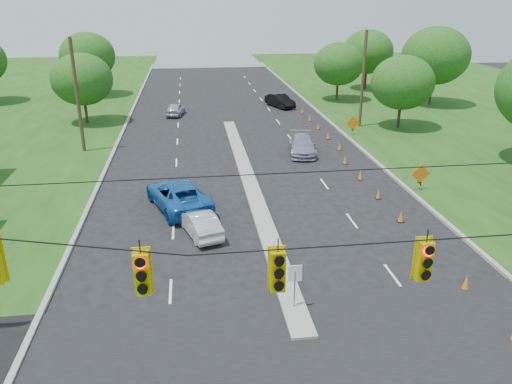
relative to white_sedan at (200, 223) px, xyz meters
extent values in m
cube|color=gray|center=(-6.54, 16.54, -0.64)|extent=(0.25, 110.00, 0.16)
cube|color=gray|center=(13.66, 16.54, -0.64)|extent=(0.25, 110.00, 0.16)
cube|color=gray|center=(3.56, 7.54, -0.64)|extent=(1.00, 34.00, 0.18)
cylinder|color=gray|center=(3.56, -7.46, 0.26)|extent=(0.06, 0.06, 1.80)
cube|color=white|center=(3.56, -7.46, 1.06)|extent=(0.55, 0.04, 0.70)
cylinder|color=black|center=(3.56, -14.46, 6.36)|extent=(24.00, 0.04, 0.04)
cube|color=#DBC300|center=(-1.44, -14.46, 5.58)|extent=(0.34, 0.24, 1.00)
cube|color=#DBC300|center=(1.56, -14.46, 5.41)|extent=(0.34, 0.24, 1.00)
cube|color=#DBC300|center=(5.06, -14.46, 5.41)|extent=(0.34, 0.24, 1.00)
cylinder|color=#422D1C|center=(-8.94, 16.54, 3.86)|extent=(0.28, 0.28, 9.00)
cylinder|color=#422D1C|center=(16.06, 21.54, 3.86)|extent=(0.28, 0.28, 9.00)
cone|color=orange|center=(11.23, -6.96, -0.29)|extent=(0.32, 0.32, 0.70)
cone|color=orange|center=(11.23, -3.46, -0.29)|extent=(0.32, 0.32, 0.70)
cone|color=orange|center=(11.23, 0.04, -0.29)|extent=(0.32, 0.32, 0.70)
cone|color=orange|center=(11.23, 3.54, -0.29)|extent=(0.32, 0.32, 0.70)
cone|color=orange|center=(11.23, 7.04, -0.29)|extent=(0.32, 0.32, 0.70)
cone|color=orange|center=(11.23, 10.54, -0.29)|extent=(0.32, 0.32, 0.70)
cone|color=orange|center=(11.83, 14.04, -0.29)|extent=(0.32, 0.32, 0.70)
cone|color=orange|center=(11.83, 17.54, -0.29)|extent=(0.32, 0.32, 0.70)
cone|color=orange|center=(11.83, 21.04, -0.29)|extent=(0.32, 0.32, 0.70)
cone|color=orange|center=(11.83, 24.54, -0.29)|extent=(0.32, 0.32, 0.70)
cone|color=orange|center=(11.83, 28.04, -0.29)|extent=(0.32, 0.32, 0.70)
cube|color=black|center=(14.36, 4.54, -0.09)|extent=(0.06, 0.58, 0.26)
cube|color=black|center=(14.36, 4.54, -0.09)|extent=(0.06, 0.58, 0.26)
cube|color=orange|center=(14.36, 4.54, 0.51)|extent=(1.27, 0.05, 1.27)
cube|color=black|center=(14.36, 18.54, -0.09)|extent=(0.06, 0.58, 0.26)
cube|color=black|center=(14.36, 18.54, -0.09)|extent=(0.06, 0.58, 0.26)
cube|color=orange|center=(14.36, 18.54, 0.51)|extent=(1.27, 0.05, 1.27)
cylinder|color=black|center=(-10.44, 26.54, 0.62)|extent=(0.28, 0.28, 2.52)
ellipsoid|color=#194C14|center=(-10.44, 26.54, 3.70)|extent=(5.88, 5.88, 5.04)
cylinder|color=black|center=(-12.44, 41.54, 0.80)|extent=(0.28, 0.28, 2.88)
ellipsoid|color=#194C14|center=(-12.44, 41.54, 4.32)|extent=(6.72, 6.72, 5.76)
cylinder|color=black|center=(19.56, 20.54, 0.62)|extent=(0.28, 0.28, 2.52)
ellipsoid|color=#194C14|center=(19.56, 20.54, 3.70)|extent=(5.88, 5.88, 5.04)
cylinder|color=black|center=(27.56, 30.54, 0.98)|extent=(0.28, 0.28, 3.24)
ellipsoid|color=#194C14|center=(27.56, 30.54, 4.94)|extent=(7.56, 7.56, 6.48)
cylinder|color=black|center=(23.56, 41.54, 0.80)|extent=(0.28, 0.28, 2.88)
ellipsoid|color=#194C14|center=(23.56, 41.54, 4.32)|extent=(6.72, 6.72, 5.76)
cylinder|color=black|center=(17.56, 34.54, 0.62)|extent=(0.28, 0.28, 2.52)
ellipsoid|color=#194C14|center=(17.56, 34.54, 3.70)|extent=(5.88, 5.88, 5.04)
imported|color=silver|center=(0.00, 0.00, 0.00)|extent=(2.46, 4.14, 1.29)
imported|color=#175CAC|center=(-1.18, 3.79, 0.17)|extent=(4.49, 6.44, 1.63)
imported|color=#8D89A0|center=(8.59, 13.61, 0.07)|extent=(2.77, 5.21, 1.44)
imported|color=#ACA5BF|center=(-1.73, 28.98, 0.00)|extent=(2.29, 4.00, 1.28)
imported|color=black|center=(10.02, 31.65, 0.09)|extent=(3.09, 4.72, 1.47)
camera|label=1|loc=(-0.24, -24.16, 11.22)|focal=35.00mm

